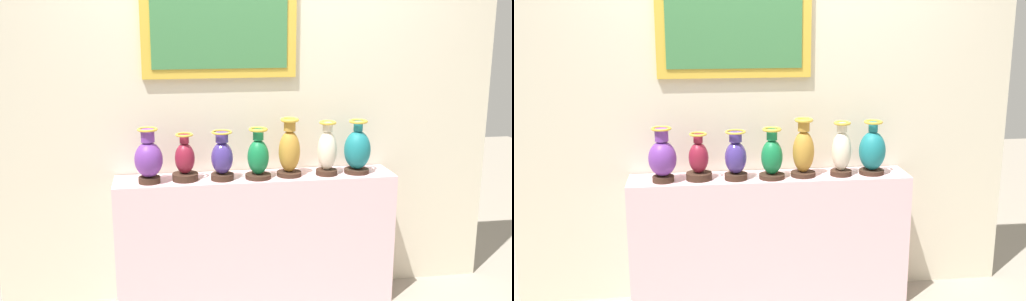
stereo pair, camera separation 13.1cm
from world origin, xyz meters
TOP-DOWN VIEW (x-y plane):
  - ground_plane at (0.00, 0.00)m, footprint 9.27×9.27m
  - display_shelf at (0.00, 0.00)m, footprint 1.76×0.31m
  - back_wall at (-0.00, 0.21)m, footprint 3.27×0.14m
  - vase_violet at (-0.66, -0.05)m, footprint 0.17×0.17m
  - vase_burgundy at (-0.44, -0.03)m, footprint 0.16×0.16m
  - vase_indigo at (-0.22, -0.05)m, footprint 0.14×0.14m
  - vase_emerald at (0.01, -0.05)m, footprint 0.16×0.16m
  - vase_ochre at (0.21, -0.03)m, footprint 0.15×0.15m
  - vase_ivory at (0.45, -0.04)m, footprint 0.14×0.14m
  - vase_teal at (0.65, -0.03)m, footprint 0.17×0.17m

SIDE VIEW (x-z plane):
  - ground_plane at x=0.00m, z-range 0.00..0.00m
  - display_shelf at x=0.00m, z-range 0.00..0.86m
  - vase_burgundy at x=-0.44m, z-range 0.83..1.12m
  - vase_emerald at x=0.01m, z-range 0.83..1.15m
  - vase_indigo at x=-0.22m, z-range 0.84..1.14m
  - vase_teal at x=0.65m, z-range 0.83..1.18m
  - vase_violet at x=-0.66m, z-range 0.84..1.17m
  - vase_ivory at x=0.45m, z-range 0.84..1.18m
  - vase_ochre at x=0.21m, z-range 0.83..1.20m
  - back_wall at x=0.00m, z-range 0.01..2.89m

